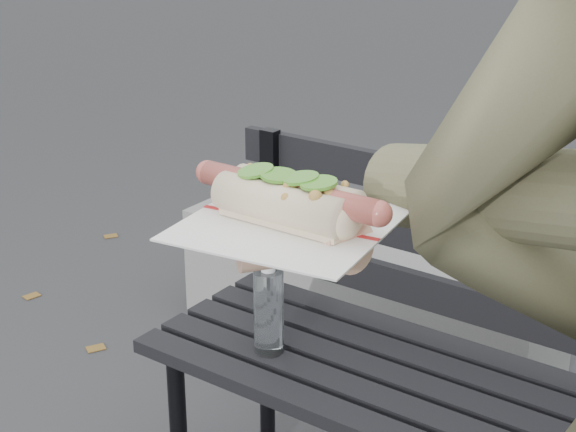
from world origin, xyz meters
name	(u,v)px	position (x,y,z in m)	size (l,w,h in m)	color
park_bench	(501,370)	(-0.13, 0.86, 0.52)	(1.50, 0.44, 0.88)	black
concrete_block	(368,290)	(-0.85, 1.59, 0.20)	(1.20, 0.40, 0.40)	slate
held_hotdog	(513,207)	(0.14, 0.10, 1.17)	(0.63, 0.31, 0.20)	brown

